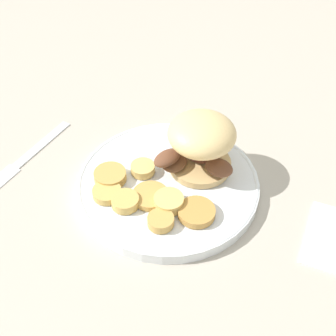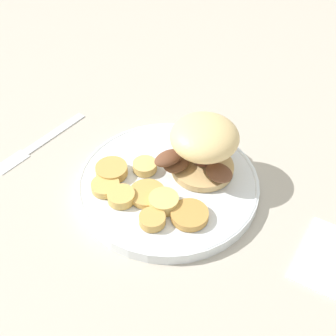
% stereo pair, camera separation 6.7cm
% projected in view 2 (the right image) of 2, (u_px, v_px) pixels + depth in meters
% --- Properties ---
extents(ground_plane, '(4.00, 4.00, 0.00)m').
position_uv_depth(ground_plane, '(168.00, 189.00, 0.70)').
color(ground_plane, '#B2A899').
extents(dinner_plate, '(0.27, 0.27, 0.02)m').
position_uv_depth(dinner_plate, '(168.00, 184.00, 0.69)').
color(dinner_plate, white).
rests_on(dinner_plate, ground_plane).
extents(sandwich, '(0.13, 0.13, 0.09)m').
position_uv_depth(sandwich, '(201.00, 143.00, 0.67)').
color(sandwich, tan).
rests_on(sandwich, dinner_plate).
extents(potato_round_0, '(0.05, 0.05, 0.01)m').
position_uv_depth(potato_round_0, '(112.00, 170.00, 0.69)').
color(potato_round_0, tan).
rests_on(potato_round_0, dinner_plate).
extents(potato_round_1, '(0.05, 0.05, 0.01)m').
position_uv_depth(potato_round_1, '(192.00, 214.00, 0.64)').
color(potato_round_1, '#BC8942').
rests_on(potato_round_1, dinner_plate).
extents(potato_round_2, '(0.04, 0.04, 0.02)m').
position_uv_depth(potato_round_2, '(164.00, 202.00, 0.65)').
color(potato_round_2, '#DBB766').
rests_on(potato_round_2, dinner_plate).
extents(potato_round_3, '(0.05, 0.05, 0.01)m').
position_uv_depth(potato_round_3, '(147.00, 194.00, 0.66)').
color(potato_round_3, tan).
rests_on(potato_round_3, dinner_plate).
extents(potato_round_4, '(0.04, 0.04, 0.01)m').
position_uv_depth(potato_round_4, '(145.00, 166.00, 0.70)').
color(potato_round_4, '#DBB766').
rests_on(potato_round_4, dinner_plate).
extents(potato_round_5, '(0.04, 0.04, 0.01)m').
position_uv_depth(potato_round_5, '(105.00, 186.00, 0.67)').
color(potato_round_5, tan).
rests_on(potato_round_5, dinner_plate).
extents(potato_round_6, '(0.04, 0.04, 0.01)m').
position_uv_depth(potato_round_6, '(121.00, 197.00, 0.66)').
color(potato_round_6, tan).
rests_on(potato_round_6, dinner_plate).
extents(potato_round_7, '(0.04, 0.04, 0.01)m').
position_uv_depth(potato_round_7, '(152.00, 220.00, 0.63)').
color(potato_round_7, tan).
rests_on(potato_round_7, dinner_plate).
extents(fork, '(0.17, 0.11, 0.00)m').
position_uv_depth(fork, '(41.00, 142.00, 0.78)').
color(fork, silver).
rests_on(fork, ground_plane).
extents(napkin, '(0.14, 0.13, 0.01)m').
position_uv_depth(napkin, '(329.00, 257.00, 0.61)').
color(napkin, white).
rests_on(napkin, ground_plane).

